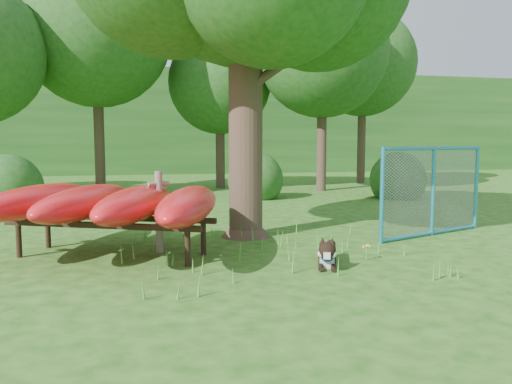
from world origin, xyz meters
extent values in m
plane|color=#1D4D0F|center=(0.00, 0.00, 0.00)|extent=(80.00, 80.00, 0.00)
cylinder|color=#39291F|center=(0.33, 2.63, 2.49)|extent=(0.78, 0.78, 4.98)
cone|color=#39291F|center=(0.33, 2.63, 0.25)|extent=(1.17, 1.17, 0.50)
cylinder|color=#39291F|center=(0.91, 2.48, 3.19)|extent=(1.42, 0.30, 1.06)
cylinder|color=#39291F|center=(-0.09, 2.96, 3.58)|extent=(0.94, 0.94, 1.02)
cylinder|color=#675A4D|center=(-1.33, 1.62, 0.67)|extent=(0.16, 0.16, 1.33)
cylinder|color=#675A4D|center=(-1.33, 1.62, 1.13)|extent=(0.36, 0.22, 0.07)
cylinder|color=black|center=(-3.49, 1.73, 0.27)|extent=(0.11, 0.11, 0.53)
cylinder|color=black|center=(-0.97, 0.56, 0.27)|extent=(0.11, 0.11, 0.53)
cylinder|color=black|center=(-3.18, 2.41, 0.27)|extent=(0.11, 0.11, 0.53)
cylinder|color=black|center=(-0.66, 1.24, 0.27)|extent=(0.11, 0.11, 0.53)
cube|color=black|center=(-2.23, 1.14, 0.56)|extent=(2.95, 1.43, 0.09)
cube|color=black|center=(-1.92, 1.82, 0.56)|extent=(2.95, 1.43, 0.09)
ellipsoid|color=red|center=(-3.24, 2.02, 0.86)|extent=(1.84, 3.26, 0.51)
ellipsoid|color=red|center=(-2.46, 1.66, 0.86)|extent=(1.75, 3.28, 0.51)
ellipsoid|color=red|center=(-1.69, 1.30, 0.86)|extent=(1.65, 3.29, 0.51)
ellipsoid|color=red|center=(-0.91, 0.94, 0.86)|extent=(1.55, 3.29, 0.51)
cube|color=black|center=(1.08, 0.28, 0.11)|extent=(0.48, 0.71, 0.23)
cube|color=silver|center=(0.97, 0.01, 0.10)|extent=(0.24, 0.20, 0.21)
sphere|color=black|center=(0.91, -0.14, 0.29)|extent=(0.25, 0.25, 0.25)
cube|color=silver|center=(0.87, -0.25, 0.25)|extent=(0.14, 0.16, 0.09)
sphere|color=silver|center=(0.83, -0.13, 0.25)|extent=(0.11, 0.11, 0.11)
sphere|color=silver|center=(0.97, -0.19, 0.25)|extent=(0.11, 0.11, 0.11)
cone|color=black|center=(0.86, -0.08, 0.42)|extent=(0.13, 0.13, 0.12)
cone|color=black|center=(0.99, -0.13, 0.42)|extent=(0.10, 0.12, 0.12)
cylinder|color=black|center=(0.84, -0.09, 0.05)|extent=(0.17, 0.29, 0.07)
cylinder|color=black|center=(1.00, -0.15, 0.05)|extent=(0.17, 0.29, 0.07)
sphere|color=black|center=(1.26, 0.60, 0.21)|extent=(0.15, 0.15, 0.15)
torus|color=blue|center=(0.94, -0.07, 0.23)|extent=(0.25, 0.15, 0.24)
cylinder|color=teal|center=(2.54, 1.42, 0.86)|extent=(0.10, 0.10, 1.72)
cylinder|color=teal|center=(3.88, 1.93, 0.86)|extent=(0.10, 0.10, 1.72)
cylinder|color=teal|center=(5.22, 2.45, 0.86)|extent=(0.10, 0.10, 1.72)
cylinder|color=teal|center=(3.88, 1.93, 1.68)|extent=(2.70, 1.09, 0.07)
cylinder|color=teal|center=(3.88, 1.93, 0.05)|extent=(2.70, 1.09, 0.07)
plane|color=gray|center=(3.88, 1.93, 0.86)|extent=(2.68, 1.03, 2.87)
cylinder|color=#4D9C33|center=(1.73, 0.31, 0.11)|extent=(0.02, 0.02, 0.22)
sphere|color=yellow|center=(1.73, 0.31, 0.22)|extent=(0.04, 0.04, 0.04)
sphere|color=yellow|center=(1.77, 0.34, 0.23)|extent=(0.04, 0.04, 0.04)
sphere|color=yellow|center=(1.69, 0.33, 0.21)|extent=(0.04, 0.04, 0.04)
sphere|color=yellow|center=(1.76, 0.29, 0.22)|extent=(0.04, 0.04, 0.04)
sphere|color=yellow|center=(1.72, 0.28, 0.23)|extent=(0.04, 0.04, 0.04)
cylinder|color=#39291F|center=(-3.00, 12.00, 2.62)|extent=(0.36, 0.36, 5.25)
sphere|color=#1C4C18|center=(-3.00, 12.00, 5.62)|extent=(5.20, 5.20, 5.20)
cylinder|color=#39291F|center=(1.50, 13.00, 1.92)|extent=(0.36, 0.36, 3.85)
sphere|color=#1C4C18|center=(1.50, 13.00, 4.12)|extent=(4.00, 4.00, 4.00)
cylinder|color=#39291F|center=(5.00, 11.00, 2.38)|extent=(0.36, 0.36, 4.76)
sphere|color=#1C4C18|center=(5.00, 11.00, 5.10)|extent=(4.80, 4.80, 4.80)
cylinder|color=#39291F|center=(8.00, 14.00, 2.45)|extent=(0.36, 0.36, 4.90)
sphere|color=#1C4C18|center=(8.00, 14.00, 5.25)|extent=(4.60, 4.60, 4.60)
sphere|color=#1C4C18|center=(-5.00, 7.50, 0.00)|extent=(1.80, 1.80, 1.80)
sphere|color=#1C4C18|center=(6.50, 8.00, 0.00)|extent=(1.80, 1.80, 1.80)
sphere|color=#1C4C18|center=(2.00, 9.00, 0.00)|extent=(1.80, 1.80, 1.80)
cube|color=#1C4C18|center=(0.00, 28.00, 3.00)|extent=(80.00, 12.00, 6.00)
camera|label=1|loc=(-1.62, -6.60, 1.79)|focal=35.00mm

